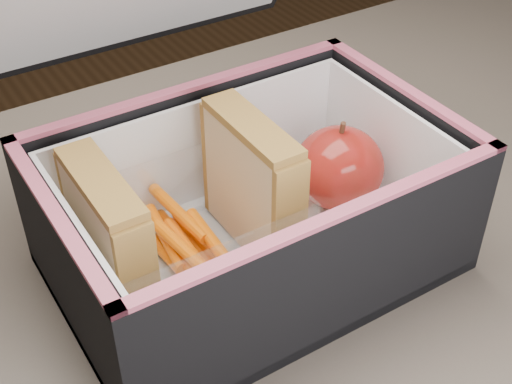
% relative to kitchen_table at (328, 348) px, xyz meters
% --- Properties ---
extents(kitchen_table, '(1.20, 0.80, 0.75)m').
position_rel_kitchen_table_xyz_m(kitchen_table, '(0.00, 0.00, 0.00)').
color(kitchen_table, '#534740').
rests_on(kitchen_table, ground).
extents(lunch_bag, '(0.31, 0.31, 0.29)m').
position_rel_kitchen_table_xyz_m(lunch_bag, '(-0.05, 0.05, 0.16)').
color(lunch_bag, black).
rests_on(lunch_bag, kitchen_table).
extents(plastic_tub, '(0.17, 0.12, 0.07)m').
position_rel_kitchen_table_xyz_m(plastic_tub, '(-0.10, 0.06, 0.14)').
color(plastic_tub, white).
rests_on(plastic_tub, lunch_bag).
extents(sandwich_left, '(0.03, 0.10, 0.11)m').
position_rel_kitchen_table_xyz_m(sandwich_left, '(-0.16, 0.06, 0.16)').
color(sandwich_left, '#E1BD8B').
rests_on(sandwich_left, plastic_tub).
extents(sandwich_right, '(0.03, 0.10, 0.11)m').
position_rel_kitchen_table_xyz_m(sandwich_right, '(-0.04, 0.06, 0.16)').
color(sandwich_right, '#E1BD8B').
rests_on(sandwich_right, plastic_tub).
extents(carrot_sticks, '(0.04, 0.13, 0.03)m').
position_rel_kitchen_table_xyz_m(carrot_sticks, '(-0.10, 0.06, 0.12)').
color(carrot_sticks, orange).
rests_on(carrot_sticks, plastic_tub).
extents(paper_napkin, '(0.09, 0.09, 0.01)m').
position_rel_kitchen_table_xyz_m(paper_napkin, '(0.05, 0.06, 0.11)').
color(paper_napkin, white).
rests_on(paper_napkin, lunch_bag).
extents(red_apple, '(0.09, 0.09, 0.08)m').
position_rel_kitchen_table_xyz_m(red_apple, '(0.04, 0.06, 0.15)').
color(red_apple, maroon).
rests_on(red_apple, paper_napkin).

